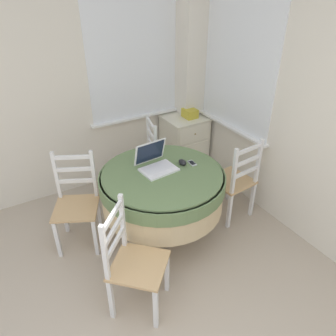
% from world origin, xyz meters
% --- Properties ---
extents(corner_room_shell, '(4.51, 4.77, 2.55)m').
position_xyz_m(corner_room_shell, '(1.32, 1.86, 1.28)').
color(corner_room_shell, silver).
rests_on(corner_room_shell, ground_plane).
extents(round_dining_table, '(1.16, 1.16, 0.75)m').
position_xyz_m(round_dining_table, '(1.06, 1.62, 0.59)').
color(round_dining_table, '#4C3D2D').
rests_on(round_dining_table, ground_plane).
extents(laptop, '(0.34, 0.32, 0.24)m').
position_xyz_m(laptop, '(1.05, 1.72, 0.80)').
color(laptop, white).
rests_on(laptop, round_dining_table).
extents(computer_mouse, '(0.06, 0.10, 0.05)m').
position_xyz_m(computer_mouse, '(1.30, 1.65, 0.78)').
color(computer_mouse, black).
rests_on(computer_mouse, round_dining_table).
extents(cell_phone, '(0.06, 0.11, 0.01)m').
position_xyz_m(cell_phone, '(1.39, 1.62, 0.76)').
color(cell_phone, '#B2B7BC').
rests_on(cell_phone, round_dining_table).
extents(dining_chair_near_back_window, '(0.49, 0.48, 0.93)m').
position_xyz_m(dining_chair_near_back_window, '(1.23, 2.41, 0.44)').
color(dining_chair_near_back_window, tan).
rests_on(dining_chair_near_back_window, ground_plane).
extents(dining_chair_near_right_window, '(0.43, 0.43, 0.93)m').
position_xyz_m(dining_chair_near_right_window, '(1.87, 1.53, 0.44)').
color(dining_chair_near_right_window, tan).
rests_on(dining_chair_near_right_window, ground_plane).
extents(dining_chair_camera_near, '(0.56, 0.56, 0.93)m').
position_xyz_m(dining_chair_camera_near, '(0.49, 1.06, 0.44)').
color(dining_chair_camera_near, tan).
rests_on(dining_chair_camera_near, ground_plane).
extents(dining_chair_left_flank, '(0.53, 0.53, 0.93)m').
position_xyz_m(dining_chair_left_flank, '(0.34, 1.99, 0.44)').
color(dining_chair_left_flank, tan).
rests_on(dining_chair_left_flank, ground_plane).
extents(corner_cabinet, '(0.52, 0.49, 0.74)m').
position_xyz_m(corner_cabinet, '(1.97, 2.64, 0.37)').
color(corner_cabinet, silver).
rests_on(corner_cabinet, ground_plane).
extents(storage_box, '(0.15, 0.17, 0.11)m').
position_xyz_m(storage_box, '(2.02, 2.60, 0.79)').
color(storage_box, gold).
rests_on(storage_box, corner_cabinet).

